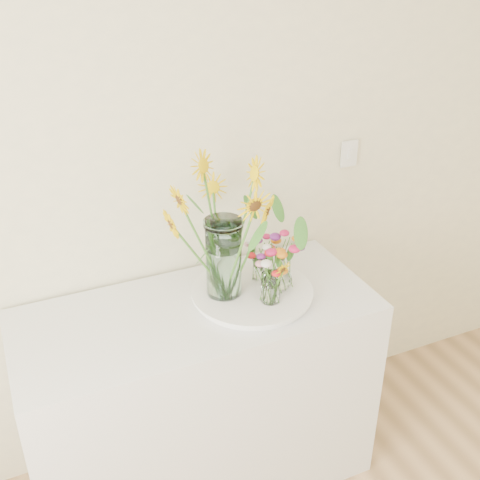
{
  "coord_description": "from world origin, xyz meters",
  "views": [
    {
      "loc": [
        -0.71,
        0.12,
        2.24
      ],
      "look_at": [
        0.1,
        1.93,
        1.16
      ],
      "focal_mm": 45.0,
      "sensor_mm": 36.0,
      "label": 1
    }
  ],
  "objects_px": {
    "mason_jar": "(224,258)",
    "small_vase_a": "(271,288)",
    "counter": "(200,397)",
    "small_vase_b": "(280,272)",
    "tray": "(252,293)",
    "small_vase_c": "(260,268)"
  },
  "relations": [
    {
      "from": "mason_jar",
      "to": "small_vase_a",
      "type": "xyz_separation_m",
      "value": [
        0.14,
        -0.13,
        -0.1
      ]
    },
    {
      "from": "counter",
      "to": "mason_jar",
      "type": "relative_size",
      "value": 4.37
    },
    {
      "from": "mason_jar",
      "to": "small_vase_b",
      "type": "bearing_deg",
      "value": -13.54
    },
    {
      "from": "tray",
      "to": "small_vase_b",
      "type": "height_order",
      "value": "small_vase_b"
    },
    {
      "from": "mason_jar",
      "to": "small_vase_b",
      "type": "relative_size",
      "value": 2.28
    },
    {
      "from": "tray",
      "to": "mason_jar",
      "type": "height_order",
      "value": "mason_jar"
    },
    {
      "from": "tray",
      "to": "small_vase_a",
      "type": "xyz_separation_m",
      "value": [
        0.03,
        -0.1,
        0.07
      ]
    },
    {
      "from": "counter",
      "to": "tray",
      "type": "height_order",
      "value": "tray"
    },
    {
      "from": "counter",
      "to": "small_vase_b",
      "type": "height_order",
      "value": "small_vase_b"
    },
    {
      "from": "tray",
      "to": "small_vase_b",
      "type": "distance_m",
      "value": 0.14
    },
    {
      "from": "mason_jar",
      "to": "counter",
      "type": "bearing_deg",
      "value": -169.32
    },
    {
      "from": "small_vase_c",
      "to": "mason_jar",
      "type": "bearing_deg",
      "value": -166.82
    },
    {
      "from": "small_vase_b",
      "to": "small_vase_a",
      "type": "bearing_deg",
      "value": -136.45
    },
    {
      "from": "small_vase_a",
      "to": "small_vase_c",
      "type": "xyz_separation_m",
      "value": [
        0.04,
        0.17,
        -0.01
      ]
    },
    {
      "from": "tray",
      "to": "small_vase_c",
      "type": "xyz_separation_m",
      "value": [
        0.07,
        0.07,
        0.06
      ]
    },
    {
      "from": "mason_jar",
      "to": "small_vase_c",
      "type": "distance_m",
      "value": 0.21
    },
    {
      "from": "tray",
      "to": "mason_jar",
      "type": "bearing_deg",
      "value": 164.29
    },
    {
      "from": "mason_jar",
      "to": "small_vase_c",
      "type": "height_order",
      "value": "mason_jar"
    },
    {
      "from": "mason_jar",
      "to": "small_vase_c",
      "type": "bearing_deg",
      "value": 13.18
    },
    {
      "from": "small_vase_b",
      "to": "small_vase_c",
      "type": "xyz_separation_m",
      "value": [
        -0.04,
        0.09,
        -0.02
      ]
    },
    {
      "from": "small_vase_c",
      "to": "counter",
      "type": "bearing_deg",
      "value": -167.86
    },
    {
      "from": "small_vase_a",
      "to": "small_vase_b",
      "type": "distance_m",
      "value": 0.11
    }
  ]
}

